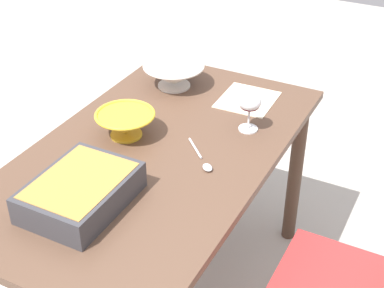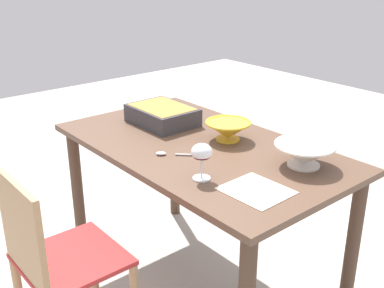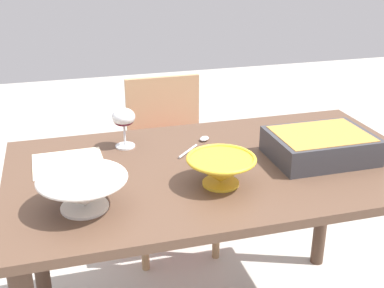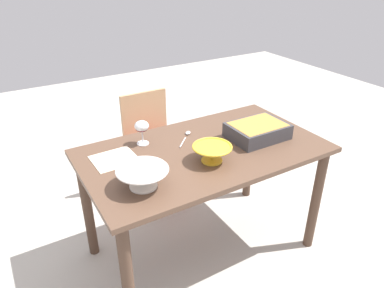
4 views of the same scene
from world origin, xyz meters
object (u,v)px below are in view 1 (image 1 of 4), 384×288
dining_table (155,176)px  wine_glass (250,104)px  mixing_bowl (126,123)px  serving_spoon (204,161)px  napkin (247,100)px  small_bowl (174,74)px  casserole_dish (81,191)px  chair (357,285)px

dining_table → wine_glass: 0.42m
wine_glass → mixing_bowl: bearing=122.8°
serving_spoon → napkin: (0.47, 0.04, -0.01)m
small_bowl → napkin: 0.32m
casserole_dish → napkin: 0.85m
chair → casserole_dish: size_ratio=2.46×
dining_table → chair: chair is taller
casserole_dish → small_bowl: bearing=9.0°
wine_glass → chair: bearing=-118.1°
dining_table → napkin: size_ratio=5.96×
casserole_dish → mixing_bowl: 0.40m
chair → wine_glass: size_ratio=5.68×
dining_table → napkin: 0.51m
wine_glass → small_bowl: bearing=66.6°
wine_glass → casserole_dish: 0.68m
napkin → chair: bearing=-128.6°
wine_glass → serving_spoon: wine_glass is taller
chair → napkin: bearing=51.4°
chair → serving_spoon: 0.63m
casserole_dish → serving_spoon: size_ratio=2.06×
mixing_bowl → small_bowl: 0.41m
mixing_bowl → casserole_dish: bearing=-166.5°
casserole_dish → napkin: casserole_dish is taller
small_bowl → serving_spoon: (-0.44, -0.35, -0.05)m
mixing_bowl → serving_spoon: 0.32m
chair → casserole_dish: bearing=114.1°
chair → wine_glass: bearing=61.9°
mixing_bowl → wine_glass: bearing=-57.2°
serving_spoon → dining_table: bearing=93.0°
dining_table → wine_glass: size_ratio=9.44×
mixing_bowl → small_bowl: small_bowl is taller
dining_table → chair: bearing=-89.8°
dining_table → serving_spoon: bearing=-87.0°
casserole_dish → napkin: (0.83, -0.19, -0.05)m
casserole_dish → mixing_bowl: size_ratio=1.58×
napkin → small_bowl: bearing=95.5°
wine_glass → napkin: wine_glass is taller
casserole_dish → mixing_bowl: (0.39, 0.09, 0.00)m
casserole_dish → small_bowl: size_ratio=1.35×
dining_table → chair: 0.76m
serving_spoon → chair: bearing=-90.7°
casserole_dish → napkin: bearing=-12.8°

